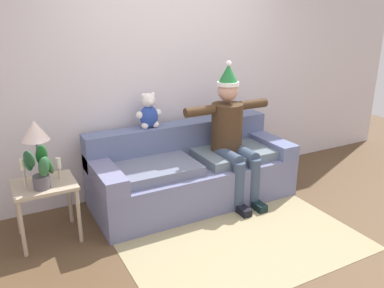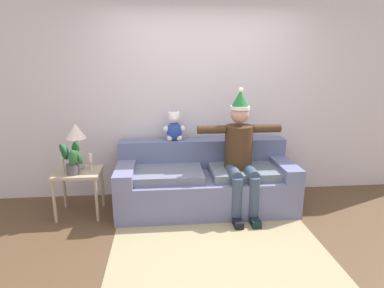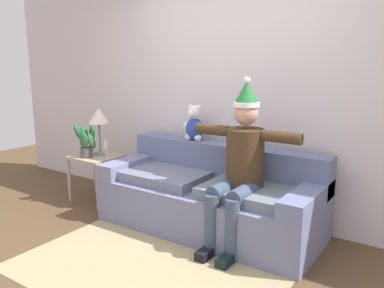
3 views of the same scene
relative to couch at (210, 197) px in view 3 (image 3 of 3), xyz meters
The scene contains 11 objects.
ground_plane 1.08m from the couch, 90.00° to the right, with size 10.00×10.00×0.00m, color brown.
back_wall 1.15m from the couch, 90.00° to the left, with size 7.00×0.10×2.70m, color silver.
couch is the anchor object (origin of this frame).
person_seated 0.62m from the couch, 22.08° to the right, with size 1.02×0.77×1.52m.
teddy_bear 0.80m from the couch, 143.87° to the left, with size 0.29×0.17×0.38m.
side_table 1.55m from the couch, behind, with size 0.53×0.47×0.55m.
table_lamp 1.68m from the couch, behind, with size 0.24×0.24×0.56m.
potted_plant 1.63m from the couch, behind, with size 0.28×0.25×0.40m.
candle_tall 1.74m from the couch, behind, with size 0.04×0.04×0.27m.
candle_short 1.43m from the couch, behind, with size 0.04×0.04×0.20m.
area_rug 1.09m from the couch, 90.00° to the right, with size 2.13×1.31×0.01m, color tan.
Camera 3 is at (1.96, -2.20, 1.66)m, focal length 37.42 mm.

